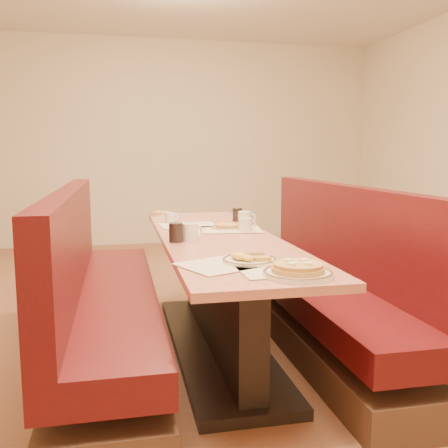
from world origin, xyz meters
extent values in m
plane|color=#9E6647|center=(0.00, 0.00, 0.00)|extent=(8.00, 8.00, 0.00)
cube|color=beige|center=(0.00, 4.00, 1.40)|extent=(6.00, 0.04, 2.80)
cube|color=black|center=(0.00, 0.00, 0.03)|extent=(0.55, 1.88, 0.06)
cube|color=black|center=(0.00, 0.00, 0.35)|extent=(0.15, 1.75, 0.71)
cube|color=#E78A6B|center=(0.00, 0.00, 0.73)|extent=(0.70, 2.50, 0.04)
cube|color=#4C3326|center=(-0.68, 0.00, 0.10)|extent=(0.55, 2.50, 0.20)
cube|color=#4F0D13|center=(-0.68, 0.00, 0.37)|extent=(0.55, 2.50, 0.16)
cube|color=#4F0D13|center=(-0.89, 0.00, 0.75)|extent=(0.12, 2.50, 0.60)
cube|color=#4C3326|center=(0.68, 0.00, 0.10)|extent=(0.55, 2.50, 0.20)
cube|color=#4F0D13|center=(0.68, 0.00, 0.37)|extent=(0.55, 2.50, 0.16)
cube|color=#4F0D13|center=(0.89, 0.00, 0.75)|extent=(0.12, 2.50, 0.60)
cube|color=beige|center=(-0.12, -0.81, 0.75)|extent=(0.50, 0.45, 0.00)
cube|color=beige|center=(0.08, -0.98, 0.75)|extent=(0.35, 0.27, 0.00)
cube|color=beige|center=(-0.12, 0.47, 0.75)|extent=(0.41, 0.32, 0.00)
cube|color=beige|center=(0.12, 0.22, 0.75)|extent=(0.46, 0.37, 0.00)
cylinder|color=white|center=(0.12, -1.09, 0.76)|extent=(0.30, 0.30, 0.02)
torus|color=brown|center=(0.12, -1.09, 0.77)|extent=(0.29, 0.29, 0.01)
cylinder|color=#DDB44F|center=(0.12, -1.09, 0.78)|extent=(0.22, 0.22, 0.02)
cylinder|color=#DDB44F|center=(0.12, -1.09, 0.80)|extent=(0.21, 0.21, 0.02)
cylinder|color=#FFEFA6|center=(0.16, -1.06, 0.81)|extent=(0.04, 0.04, 0.01)
cylinder|color=#FFEFA6|center=(0.10, -1.05, 0.81)|extent=(0.04, 0.04, 0.01)
cylinder|color=#FFEFA6|center=(0.09, -1.11, 0.81)|extent=(0.04, 0.04, 0.01)
cylinder|color=#FFEFA6|center=(0.15, -1.12, 0.81)|extent=(0.04, 0.04, 0.01)
cylinder|color=white|center=(0.00, -0.79, 0.76)|extent=(0.26, 0.26, 0.02)
torus|color=brown|center=(0.00, -0.79, 0.77)|extent=(0.26, 0.26, 0.01)
ellipsoid|color=gold|center=(-0.05, -0.80, 0.78)|extent=(0.06, 0.06, 0.04)
ellipsoid|color=gold|center=(-0.03, -0.84, 0.78)|extent=(0.06, 0.06, 0.03)
ellipsoid|color=gold|center=(-0.06, -0.77, 0.78)|extent=(0.05, 0.05, 0.03)
cylinder|color=brown|center=(0.03, -0.77, 0.78)|extent=(0.09, 0.03, 0.02)
cylinder|color=brown|center=(0.03, -0.74, 0.78)|extent=(0.09, 0.03, 0.02)
cube|color=gold|center=(0.04, -0.82, 0.78)|extent=(0.08, 0.06, 0.02)
cylinder|color=white|center=(0.12, 0.25, 0.76)|extent=(0.22, 0.22, 0.02)
torus|color=brown|center=(0.12, 0.25, 0.77)|extent=(0.22, 0.22, 0.01)
cylinder|color=#C68945|center=(0.12, 0.25, 0.78)|extent=(0.15, 0.15, 0.02)
ellipsoid|color=gold|center=(0.09, 0.27, 0.78)|extent=(0.05, 0.05, 0.02)
cylinder|color=white|center=(-0.26, 1.10, 0.76)|extent=(0.20, 0.20, 0.02)
torus|color=brown|center=(-0.26, 1.10, 0.77)|extent=(0.20, 0.20, 0.01)
cylinder|color=#C68945|center=(-0.26, 1.10, 0.77)|extent=(0.14, 0.14, 0.02)
ellipsoid|color=gold|center=(-0.28, 1.12, 0.78)|extent=(0.04, 0.04, 0.02)
cylinder|color=white|center=(0.21, 0.11, 0.80)|extent=(0.09, 0.09, 0.09)
torus|color=white|center=(0.25, 0.12, 0.80)|extent=(0.07, 0.03, 0.07)
cylinder|color=black|center=(0.21, 0.11, 0.84)|extent=(0.07, 0.07, 0.01)
cylinder|color=white|center=(-0.19, -0.13, 0.80)|extent=(0.09, 0.09, 0.10)
torus|color=white|center=(-0.15, -0.11, 0.80)|extent=(0.07, 0.04, 0.07)
cylinder|color=black|center=(-0.19, -0.13, 0.84)|extent=(0.08, 0.08, 0.01)
cylinder|color=white|center=(0.28, 0.42, 0.80)|extent=(0.09, 0.09, 0.10)
torus|color=white|center=(0.33, 0.42, 0.80)|extent=(0.07, 0.02, 0.07)
cylinder|color=black|center=(0.28, 0.42, 0.84)|extent=(0.08, 0.08, 0.01)
cylinder|color=white|center=(-0.23, 0.66, 0.79)|extent=(0.07, 0.07, 0.08)
torus|color=white|center=(-0.20, 0.64, 0.79)|extent=(0.06, 0.03, 0.05)
cylinder|color=black|center=(-0.23, 0.66, 0.82)|extent=(0.06, 0.06, 0.01)
cylinder|color=black|center=(-0.28, -0.17, 0.81)|extent=(0.08, 0.08, 0.11)
cylinder|color=silver|center=(-0.28, -0.17, 0.81)|extent=(0.08, 0.08, 0.11)
cylinder|color=black|center=(0.28, 0.65, 0.80)|extent=(0.07, 0.07, 0.10)
cylinder|color=silver|center=(0.28, 0.65, 0.80)|extent=(0.07, 0.07, 0.10)
camera|label=1|loc=(-0.60, -3.01, 1.26)|focal=40.00mm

